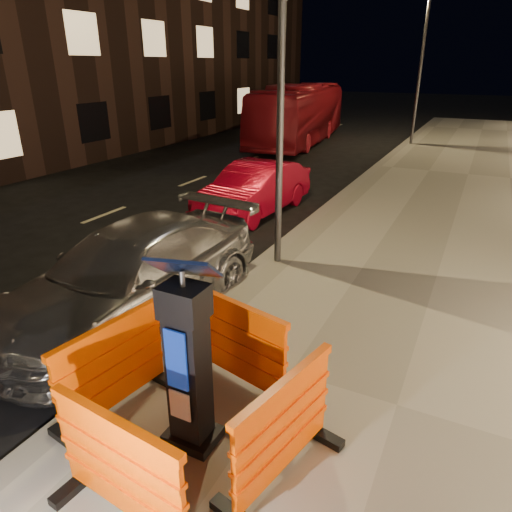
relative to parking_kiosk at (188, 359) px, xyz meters
The scene contains 13 objects.
ground_plane 2.19m from the parking_kiosk, 133.24° to the left, with size 120.00×120.00×0.00m, color black.
sidewalk 2.41m from the parking_kiosk, 39.21° to the left, with size 6.00×60.00×0.15m, color gray.
kerb 2.15m from the parking_kiosk, 133.24° to the left, with size 0.30×60.00×0.15m, color slate.
parking_kiosk is the anchor object (origin of this frame).
barrier_front 1.04m from the parking_kiosk, 90.00° to the right, with size 1.34×0.55×1.04m, color #FC4E00.
barrier_back 1.04m from the parking_kiosk, 90.00° to the left, with size 1.34×0.55×1.04m, color #FC4E00.
barrier_kerbside 1.04m from the parking_kiosk, behind, with size 1.34×0.55×1.04m, color #FC4E00.
barrier_bldgside 1.04m from the parking_kiosk, ahead, with size 1.34×0.55×1.04m, color #FC4E00.
car_silver 3.15m from the parking_kiosk, 141.10° to the left, with size 1.89×4.66×1.35m, color #A9A9AE.
car_red 7.86m from the parking_kiosk, 112.27° to the left, with size 1.34×3.86×1.27m, color #A5061F.
bus_doubledecker 19.15m from the parking_kiosk, 108.51° to the left, with size 2.24×9.59×2.67m, color maroon.
street_lamp_mid 4.96m from the parking_kiosk, 103.50° to the left, with size 0.12×0.12×6.00m, color #3F3F44.
street_lamp_far 19.52m from the parking_kiosk, 93.11° to the left, with size 0.12×0.12×6.00m, color #3F3F44.
Camera 1 is at (3.38, -4.17, 3.55)m, focal length 32.00 mm.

